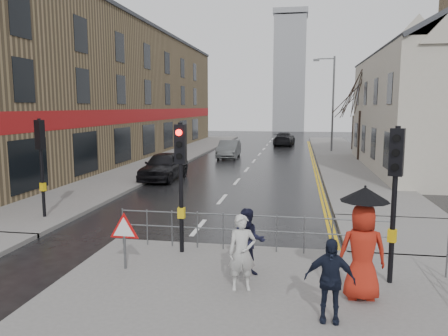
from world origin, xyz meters
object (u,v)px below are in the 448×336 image
at_px(pedestrian_b, 249,242).
at_px(pedestrian_d, 330,280).
at_px(car_mid, 229,149).
at_px(pedestrian_with_umbrella, 363,241).
at_px(car_parked, 164,166).
at_px(pedestrian_a, 242,253).

distance_m(pedestrian_b, pedestrian_d, 2.51).
relative_size(pedestrian_d, car_mid, 0.37).
xyz_separation_m(pedestrian_with_umbrella, car_parked, (-8.46, 13.95, -0.57)).
bearing_deg(pedestrian_d, car_mid, 105.77).
height_order(pedestrian_b, car_parked, pedestrian_b).
relative_size(pedestrian_a, pedestrian_d, 1.05).
distance_m(pedestrian_b, car_parked, 14.46).
relative_size(pedestrian_a, pedestrian_with_umbrella, 0.71).
distance_m(pedestrian_a, pedestrian_d, 2.01).
relative_size(car_parked, car_mid, 1.07).
height_order(pedestrian_b, pedestrian_with_umbrella, pedestrian_with_umbrella).
bearing_deg(pedestrian_b, car_mid, 88.00).
bearing_deg(car_mid, pedestrian_with_umbrella, -76.00).
bearing_deg(pedestrian_with_umbrella, pedestrian_b, 160.27).
distance_m(pedestrian_a, car_parked, 15.18).
distance_m(pedestrian_d, car_parked, 16.88).
xyz_separation_m(pedestrian_with_umbrella, car_mid, (-6.58, 24.56, -0.64)).
distance_m(pedestrian_with_umbrella, car_parked, 16.32).
height_order(pedestrian_d, car_mid, pedestrian_d).
bearing_deg(pedestrian_a, pedestrian_d, -45.51).
bearing_deg(pedestrian_d, car_parked, 120.21).
xyz_separation_m(pedestrian_b, pedestrian_with_umbrella, (2.35, -0.84, 0.41)).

